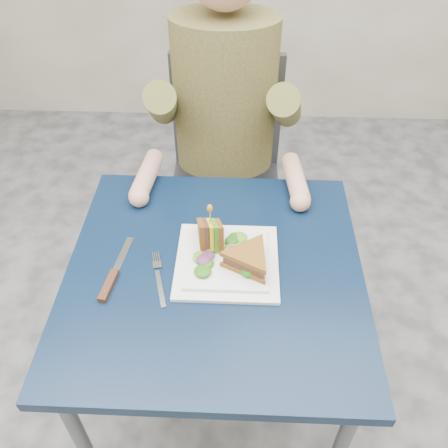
{
  "coord_description": "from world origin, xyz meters",
  "views": [
    {
      "loc": [
        0.06,
        -0.79,
        1.64
      ],
      "look_at": [
        0.02,
        0.07,
        0.82
      ],
      "focal_mm": 38.0,
      "sensor_mm": 36.0,
      "label": 1
    }
  ],
  "objects_px": {
    "plate": "(227,261)",
    "fork": "(159,280)",
    "sandwich_upright": "(211,235)",
    "table": "(215,288)",
    "diner": "(225,86)",
    "sandwich_flat": "(249,259)",
    "knife": "(111,280)",
    "chair": "(226,161)"
  },
  "relations": [
    {
      "from": "diner",
      "to": "plate",
      "type": "xyz_separation_m",
      "value": [
        0.03,
        -0.6,
        -0.18
      ]
    },
    {
      "from": "table",
      "to": "sandwich_flat",
      "type": "relative_size",
      "value": 3.83
    },
    {
      "from": "table",
      "to": "sandwich_upright",
      "type": "bearing_deg",
      "value": 101.42
    },
    {
      "from": "table",
      "to": "plate",
      "type": "bearing_deg",
      "value": 32.6
    },
    {
      "from": "sandwich_flat",
      "to": "fork",
      "type": "relative_size",
      "value": 1.11
    },
    {
      "from": "plate",
      "to": "diner",
      "type": "bearing_deg",
      "value": 92.99
    },
    {
      "from": "sandwich_upright",
      "to": "fork",
      "type": "height_order",
      "value": "sandwich_upright"
    },
    {
      "from": "diner",
      "to": "sandwich_flat",
      "type": "relative_size",
      "value": 3.8
    },
    {
      "from": "sandwich_upright",
      "to": "diner",
      "type": "bearing_deg",
      "value": 88.64
    },
    {
      "from": "diner",
      "to": "sandwich_flat",
      "type": "bearing_deg",
      "value": -82.1
    },
    {
      "from": "table",
      "to": "plate",
      "type": "xyz_separation_m",
      "value": [
        0.03,
        0.02,
        0.09
      ]
    },
    {
      "from": "plate",
      "to": "fork",
      "type": "distance_m",
      "value": 0.18
    },
    {
      "from": "diner",
      "to": "fork",
      "type": "xyz_separation_m",
      "value": [
        -0.13,
        -0.66,
        -0.18
      ]
    },
    {
      "from": "table",
      "to": "fork",
      "type": "relative_size",
      "value": 4.24
    },
    {
      "from": "diner",
      "to": "sandwich_upright",
      "type": "xyz_separation_m",
      "value": [
        -0.01,
        -0.55,
        -0.13
      ]
    },
    {
      "from": "table",
      "to": "knife",
      "type": "height_order",
      "value": "knife"
    },
    {
      "from": "sandwich_flat",
      "to": "sandwich_upright",
      "type": "bearing_deg",
      "value": 144.8
    },
    {
      "from": "diner",
      "to": "table",
      "type": "bearing_deg",
      "value": -90.0
    },
    {
      "from": "chair",
      "to": "sandwich_flat",
      "type": "height_order",
      "value": "chair"
    },
    {
      "from": "fork",
      "to": "chair",
      "type": "bearing_deg",
      "value": 80.11
    },
    {
      "from": "knife",
      "to": "diner",
      "type": "bearing_deg",
      "value": 69.32
    },
    {
      "from": "table",
      "to": "knife",
      "type": "distance_m",
      "value": 0.27
    },
    {
      "from": "sandwich_flat",
      "to": "sandwich_upright",
      "type": "height_order",
      "value": "sandwich_upright"
    },
    {
      "from": "plate",
      "to": "knife",
      "type": "height_order",
      "value": "plate"
    },
    {
      "from": "diner",
      "to": "sandwich_flat",
      "type": "xyz_separation_m",
      "value": [
        0.09,
        -0.62,
        -0.14
      ]
    },
    {
      "from": "chair",
      "to": "sandwich_upright",
      "type": "height_order",
      "value": "chair"
    },
    {
      "from": "fork",
      "to": "knife",
      "type": "relative_size",
      "value": 0.8
    },
    {
      "from": "plate",
      "to": "sandwich_flat",
      "type": "bearing_deg",
      "value": -24.44
    },
    {
      "from": "table",
      "to": "fork",
      "type": "xyz_separation_m",
      "value": [
        -0.13,
        -0.05,
        0.08
      ]
    },
    {
      "from": "diner",
      "to": "sandwich_upright",
      "type": "distance_m",
      "value": 0.57
    },
    {
      "from": "chair",
      "to": "diner",
      "type": "relative_size",
      "value": 1.25
    },
    {
      "from": "diner",
      "to": "sandwich_upright",
      "type": "height_order",
      "value": "diner"
    },
    {
      "from": "sandwich_upright",
      "to": "fork",
      "type": "bearing_deg",
      "value": -137.83
    },
    {
      "from": "plate",
      "to": "fork",
      "type": "height_order",
      "value": "plate"
    },
    {
      "from": "chair",
      "to": "fork",
      "type": "xyz_separation_m",
      "value": [
        -0.13,
        -0.77,
        0.19
      ]
    },
    {
      "from": "chair",
      "to": "knife",
      "type": "distance_m",
      "value": 0.84
    },
    {
      "from": "chair",
      "to": "diner",
      "type": "distance_m",
      "value": 0.39
    },
    {
      "from": "chair",
      "to": "sandwich_upright",
      "type": "bearing_deg",
      "value": -91.13
    },
    {
      "from": "diner",
      "to": "knife",
      "type": "xyz_separation_m",
      "value": [
        -0.25,
        -0.67,
        -0.18
      ]
    },
    {
      "from": "fork",
      "to": "plate",
      "type": "bearing_deg",
      "value": 21.46
    },
    {
      "from": "sandwich_flat",
      "to": "fork",
      "type": "height_order",
      "value": "sandwich_flat"
    },
    {
      "from": "table",
      "to": "knife",
      "type": "bearing_deg",
      "value": -168.27
    }
  ]
}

